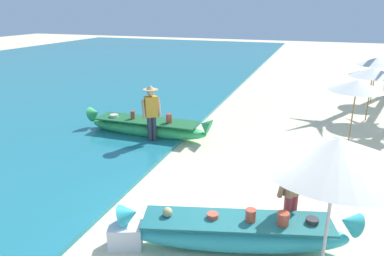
# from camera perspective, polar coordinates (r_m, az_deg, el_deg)

# --- Properties ---
(ground_plane) EXTENTS (80.00, 80.00, 0.00)m
(ground_plane) POSITION_cam_1_polar(r_m,az_deg,el_deg) (6.92, 4.12, -15.50)
(ground_plane) COLOR beige
(boat_cyan_foreground) EXTENTS (3.98, 1.64, 0.83)m
(boat_cyan_foreground) POSITION_cam_1_polar(r_m,az_deg,el_deg) (6.26, 7.15, -16.29)
(boat_cyan_foreground) COLOR #33B2BC
(boat_cyan_foreground) RESTS_ON ground
(boat_green_midground) EXTENTS (4.24, 0.86, 0.86)m
(boat_green_midground) POSITION_cam_1_polar(r_m,az_deg,el_deg) (11.28, -7.17, 0.13)
(boat_green_midground) COLOR #38B760
(boat_green_midground) RESTS_ON ground
(person_vendor_hatted) EXTENTS (0.55, 0.51, 1.78)m
(person_vendor_hatted) POSITION_cam_1_polar(r_m,az_deg,el_deg) (10.45, -6.55, 2.80)
(person_vendor_hatted) COLOR #333842
(person_vendor_hatted) RESTS_ON ground
(person_tourist_customer) EXTENTS (0.48, 0.55, 1.60)m
(person_tourist_customer) POSITION_cam_1_polar(r_m,az_deg,el_deg) (6.44, 15.74, -9.63)
(person_tourist_customer) COLOR #B2383D
(person_tourist_customer) RESTS_ON ground
(patio_umbrella_large) EXTENTS (2.10, 2.10, 2.25)m
(patio_umbrella_large) POSITION_cam_1_polar(r_m,az_deg,el_deg) (5.18, 22.27, -3.75)
(patio_umbrella_large) COLOR #B7B7BC
(patio_umbrella_large) RESTS_ON ground
(parasol_row_0) EXTENTS (1.60, 1.60, 1.91)m
(parasol_row_0) POSITION_cam_1_polar(r_m,az_deg,el_deg) (11.39, 24.91, 6.22)
(parasol_row_0) COLOR #8E6B47
(parasol_row_0) RESTS_ON ground
(parasol_row_1) EXTENTS (1.60, 1.60, 1.91)m
(parasol_row_1) POSITION_cam_1_polar(r_m,az_deg,el_deg) (14.04, 27.03, 8.00)
(parasol_row_1) COLOR #8E6B47
(parasol_row_1) RESTS_ON ground
(parasol_row_2) EXTENTS (1.60, 1.60, 1.91)m
(parasol_row_2) POSITION_cam_1_polar(r_m,az_deg,el_deg) (16.91, 27.53, 9.45)
(parasol_row_2) COLOR #8E6B47
(parasol_row_2) RESTS_ON ground
(cooler_box) EXTENTS (0.66, 0.56, 0.40)m
(cooler_box) POSITION_cam_1_polar(r_m,az_deg,el_deg) (6.43, -10.57, -16.62)
(cooler_box) COLOR silver
(cooler_box) RESTS_ON ground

